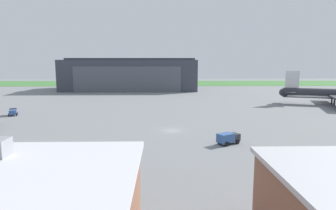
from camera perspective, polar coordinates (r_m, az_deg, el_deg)
The scene contains 5 objects.
ground_plane at distance 70.04m, azimuth 0.73°, elevation -5.05°, with size 440.00×440.00×0.00m, color slate.
grass_field_strip at distance 226.57m, azimuth -0.66°, elevation 4.32°, with size 440.00×56.00×0.08m, color #417939.
maintenance_hangar at distance 177.45m, azimuth -7.38°, elevation 5.99°, with size 77.12×37.20×18.83m.
pushback_tractor at distance 101.55m, azimuth -28.30°, elevation -1.20°, with size 3.49×4.44×2.05m.
baggage_tug at distance 59.65m, azimuth 11.80°, elevation -6.37°, with size 5.17×4.29×2.27m.
Camera 1 is at (-2.38, -68.07, 16.36)m, focal length 30.86 mm.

